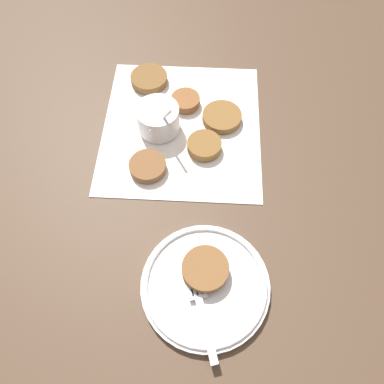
{
  "coord_description": "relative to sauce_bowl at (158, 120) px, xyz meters",
  "views": [
    {
      "loc": [
        0.45,
        0.11,
        0.6
      ],
      "look_at": [
        0.13,
        0.03,
        0.02
      ],
      "focal_mm": 35.0,
      "sensor_mm": 36.0,
      "label": 1
    }
  ],
  "objects": [
    {
      "name": "serving_plate",
      "position": [
        0.29,
        0.16,
        -0.02
      ],
      "size": [
        0.21,
        0.21,
        0.02
      ],
      "color": "silver",
      "rests_on": "ground_plane"
    },
    {
      "name": "napkin",
      "position": [
        -0.02,
        0.04,
        -0.03
      ],
      "size": [
        0.4,
        0.38,
        0.0
      ],
      "color": "white",
      "rests_on": "ground_plane"
    },
    {
      "name": "fritter_on_plate",
      "position": [
        0.27,
        0.16,
        -0.0
      ],
      "size": [
        0.08,
        0.08,
        0.02
      ],
      "color": "brown",
      "rests_on": "serving_plate"
    },
    {
      "name": "fritter_1",
      "position": [
        -0.12,
        -0.06,
        -0.02
      ],
      "size": [
        0.08,
        0.08,
        0.02
      ],
      "color": "brown",
      "rests_on": "napkin"
    },
    {
      "name": "fritter_4",
      "position": [
        0.1,
        0.01,
        -0.02
      ],
      "size": [
        0.07,
        0.07,
        0.02
      ],
      "color": "brown",
      "rests_on": "napkin"
    },
    {
      "name": "ground_plane",
      "position": [
        0.01,
        0.07,
        -0.03
      ],
      "size": [
        4.0,
        4.0,
        0.0
      ],
      "primitive_type": "plane",
      "color": "#4C3828"
    },
    {
      "name": "sauce_bowl",
      "position": [
        0.0,
        0.0,
        0.0
      ],
      "size": [
        0.09,
        0.09,
        0.1
      ],
      "color": "silver",
      "rests_on": "napkin"
    },
    {
      "name": "fritter_0",
      "position": [
        0.03,
        0.1,
        -0.02
      ],
      "size": [
        0.07,
        0.07,
        0.02
      ],
      "color": "brown",
      "rests_on": "napkin"
    },
    {
      "name": "fritter_3",
      "position": [
        -0.08,
        0.04,
        -0.02
      ],
      "size": [
        0.06,
        0.06,
        0.02
      ],
      "color": "brown",
      "rests_on": "napkin"
    },
    {
      "name": "fritter_2",
      "position": [
        -0.05,
        0.12,
        -0.02
      ],
      "size": [
        0.08,
        0.08,
        0.02
      ],
      "color": "brown",
      "rests_on": "napkin"
    },
    {
      "name": "fork",
      "position": [
        0.32,
        0.16,
        -0.01
      ],
      "size": [
        0.15,
        0.09,
        0.0
      ],
      "color": "silver",
      "rests_on": "serving_plate"
    }
  ]
}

